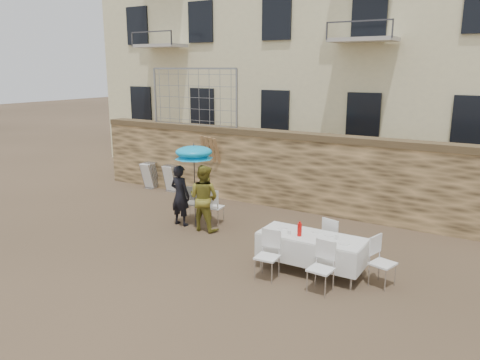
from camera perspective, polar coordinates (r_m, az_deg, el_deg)
The scene contains 17 objects.
ground at distance 10.16m, azimuth -8.49°, elevation -9.93°, with size 80.00×80.00×0.00m, color brown.
stone_wall at distance 13.86m, azimuth 4.56°, elevation 1.31°, with size 13.00×0.50×2.20m, color olive.
chain_link_fence at distance 15.15m, azimuth -5.65°, elevation 9.97°, with size 3.20×0.06×1.80m, color gray, non-canonical shape.
man_suit at distance 12.22m, azimuth -7.31°, elevation -1.87°, with size 0.58×0.38×1.60m, color black.
woman_dress at distance 11.77m, azimuth -4.44°, elevation -2.19°, with size 0.82×0.64×1.68m, color #AEA335.
umbrella at distance 11.82m, azimuth -5.64°, elevation 3.11°, with size 0.97×0.97×2.01m.
couple_chair_left at distance 12.73m, azimuth -5.73°, elevation -2.70°, with size 0.48×0.48×0.96m, color white, non-canonical shape.
couple_chair_right at distance 12.34m, azimuth -3.12°, elevation -3.18°, with size 0.48×0.48×0.96m, color white, non-canonical shape.
banquet_table at distance 9.48m, azimuth 8.72°, elevation -6.94°, with size 2.10×0.85×0.78m.
soda_bottle at distance 9.36m, azimuth 7.27°, elevation -6.03°, with size 0.09×0.09×0.26m, color red.
table_chair_front_left at distance 9.17m, azimuth 3.33°, elevation -9.21°, with size 0.48×0.48×0.96m, color white, non-canonical shape.
table_chair_front_right at distance 8.76m, azimuth 9.82°, elevation -10.53°, with size 0.48×0.48×0.96m, color white, non-canonical shape.
table_chair_back at distance 10.21m, azimuth 11.45°, elevation -7.06°, with size 0.48×0.48×0.96m, color white, non-canonical shape.
table_chair_side at distance 9.27m, azimuth 17.03°, elevation -9.56°, with size 0.48×0.48×0.96m, color white, non-canonical shape.
chair_stack_left at distance 16.34m, azimuth -10.55°, elevation 0.70°, with size 0.46×0.47×0.92m, color white, non-canonical shape.
chair_stack_right at distance 15.77m, azimuth -8.10°, elevation 0.34°, with size 0.46×0.40×0.92m, color white, non-canonical shape.
wood_planks at distance 14.77m, azimuth -3.16°, elevation 1.70°, with size 0.70×0.20×2.00m, color #A37749, non-canonical shape.
Camera 1 is at (6.02, -7.13, 4.02)m, focal length 35.00 mm.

